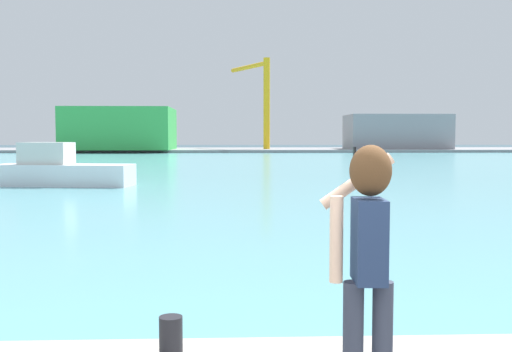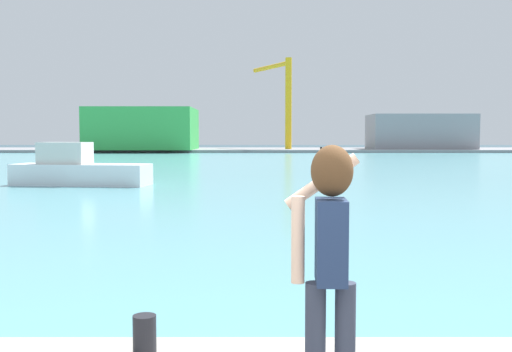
{
  "view_description": "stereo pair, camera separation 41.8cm",
  "coord_description": "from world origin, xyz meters",
  "views": [
    {
      "loc": [
        -0.84,
        -3.18,
        2.41
      ],
      "look_at": [
        -0.41,
        7.26,
        1.71
      ],
      "focal_mm": 41.63,
      "sensor_mm": 36.0,
      "label": 1
    },
    {
      "loc": [
        -0.42,
        -3.19,
        2.41
      ],
      "look_at": [
        -0.41,
        7.26,
        1.71
      ],
      "focal_mm": 41.63,
      "sensor_mm": 36.0,
      "label": 2
    }
  ],
  "objects": [
    {
      "name": "port_crane",
      "position": [
        3.82,
        90.09,
        9.24
      ],
      "size": [
        5.98,
        11.34,
        14.0
      ],
      "color": "yellow",
      "rests_on": "far_shore_dock"
    },
    {
      "name": "warehouse_left",
      "position": [
        -17.48,
        86.8,
        3.51
      ],
      "size": [
        15.53,
        12.95,
        6.18
      ],
      "primitive_type": "cube",
      "color": "green",
      "rests_on": "far_shore_dock"
    },
    {
      "name": "harbor_water",
      "position": [
        0.0,
        52.0,
        0.01
      ],
      "size": [
        140.0,
        100.0,
        0.02
      ],
      "primitive_type": "cube",
      "color": "#599EA8",
      "rests_on": "ground_plane"
    },
    {
      "name": "person_photographer",
      "position": [
        0.07,
        0.71,
        1.68
      ],
      "size": [
        0.53,
        0.55,
        1.74
      ],
      "rotation": [
        0.0,
        0.0,
        1.52
      ],
      "color": "#2D3342",
      "rests_on": "quay_promenade"
    },
    {
      "name": "warehouse_right",
      "position": [
        25.07,
        89.15,
        3.09
      ],
      "size": [
        15.52,
        8.52,
        5.33
      ],
      "primitive_type": "cube",
      "color": "gray",
      "rests_on": "far_shore_dock"
    },
    {
      "name": "harbor_bollard",
      "position": [
        -1.34,
        1.6,
        0.77
      ],
      "size": [
        0.19,
        0.19,
        0.32
      ],
      "primitive_type": "cylinder",
      "color": "black",
      "rests_on": "quay_promenade"
    },
    {
      "name": "far_shore_dock",
      "position": [
        0.0,
        92.0,
        0.21
      ],
      "size": [
        140.0,
        20.0,
        0.42
      ],
      "primitive_type": "cube",
      "color": "gray",
      "rests_on": "ground_plane"
    },
    {
      "name": "boat_moored",
      "position": [
        -9.12,
        25.72,
        0.76
      ],
      "size": [
        6.83,
        2.89,
        2.1
      ],
      "rotation": [
        0.0,
        0.0,
        -0.14
      ],
      "color": "white",
      "rests_on": "harbor_water"
    },
    {
      "name": "ground_plane",
      "position": [
        0.0,
        50.0,
        0.0
      ],
      "size": [
        220.0,
        220.0,
        0.0
      ],
      "primitive_type": "plane",
      "color": "#334751"
    }
  ]
}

